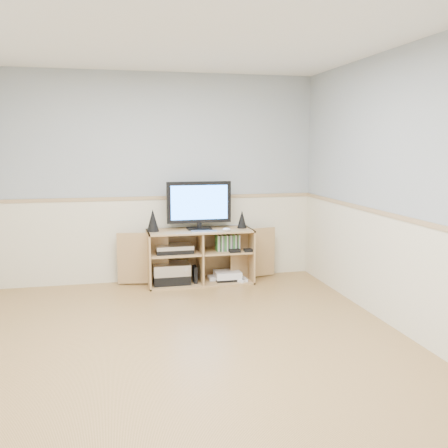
{
  "coord_description": "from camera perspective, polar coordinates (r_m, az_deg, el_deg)",
  "views": [
    {
      "loc": [
        -0.49,
        -3.79,
        1.65
      ],
      "look_at": [
        0.65,
        1.2,
        0.84
      ],
      "focal_mm": 40.0,
      "sensor_mm": 36.0,
      "label": 1
    }
  ],
  "objects": [
    {
      "name": "room",
      "position": [
        3.96,
        -6.47,
        2.66
      ],
      "size": [
        4.04,
        4.54,
        2.54
      ],
      "color": "tan",
      "rests_on": "ground"
    },
    {
      "name": "media_cabinet",
      "position": [
        6.06,
        -2.83,
        -3.56
      ],
      "size": [
        1.95,
        0.47,
        0.65
      ],
      "color": "tan",
      "rests_on": "floor"
    },
    {
      "name": "monitor",
      "position": [
        5.95,
        -2.87,
        2.35
      ],
      "size": [
        0.77,
        0.18,
        0.57
      ],
      "color": "black",
      "rests_on": "media_cabinet"
    },
    {
      "name": "speaker_left",
      "position": [
        5.88,
        -8.14,
        0.42
      ],
      "size": [
        0.14,
        0.14,
        0.26
      ],
      "primitive_type": "cone",
      "color": "black",
      "rests_on": "media_cabinet"
    },
    {
      "name": "speaker_right",
      "position": [
        6.06,
        2.07,
        0.54
      ],
      "size": [
        0.12,
        0.12,
        0.22
      ],
      "primitive_type": "cone",
      "color": "black",
      "rests_on": "media_cabinet"
    },
    {
      "name": "keyboard",
      "position": [
        5.81,
        -2.29,
        -0.84
      ],
      "size": [
        0.31,
        0.15,
        0.01
      ],
      "primitive_type": "cube",
      "rotation": [
        0.0,
        0.0,
        -0.1
      ],
      "color": "silver",
      "rests_on": "media_cabinet"
    },
    {
      "name": "mouse",
      "position": [
        5.87,
        0.29,
        -0.62
      ],
      "size": [
        0.11,
        0.08,
        0.04
      ],
      "primitive_type": "ellipsoid",
      "rotation": [
        0.0,
        0.0,
        -0.2
      ],
      "color": "white",
      "rests_on": "media_cabinet"
    },
    {
      "name": "av_components",
      "position": [
        5.99,
        -5.9,
        -4.88
      ],
      "size": [
        0.52,
        0.32,
        0.47
      ],
      "color": "black",
      "rests_on": "media_cabinet"
    },
    {
      "name": "game_consoles",
      "position": [
        6.12,
        0.28,
        -5.94
      ],
      "size": [
        0.45,
        0.3,
        0.11
      ],
      "color": "white",
      "rests_on": "media_cabinet"
    },
    {
      "name": "game_cases",
      "position": [
        6.02,
        0.4,
        -2.14
      ],
      "size": [
        0.29,
        0.14,
        0.19
      ],
      "primitive_type": "cube",
      "color": "#3F8C3F",
      "rests_on": "media_cabinet"
    },
    {
      "name": "wall_outlet",
      "position": [
        6.29,
        1.07,
        -0.6
      ],
      "size": [
        0.12,
        0.03,
        0.12
      ],
      "primitive_type": "cube",
      "color": "white",
      "rests_on": "wall_back"
    }
  ]
}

